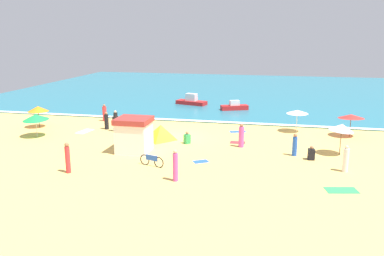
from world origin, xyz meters
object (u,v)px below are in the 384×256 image
small_boat_0 (191,101)px  beachgoer_0 (346,159)px  beachgoer_4 (187,138)px  beachgoer_2 (68,158)px  beachgoer_1 (116,122)px  beachgoer_5 (241,136)px  beach_tent (161,132)px  beachgoer_9 (106,121)px  beach_umbrella_1 (351,116)px  beachgoer_6 (295,145)px  beach_umbrella_3 (342,127)px  small_boat_1 (234,107)px  lifeguard_cabana (134,135)px  beach_umbrella_2 (38,109)px  beach_umbrella_4 (36,117)px  beachgoer_8 (175,166)px  parked_bicycle (152,160)px  beachgoer_3 (116,119)px  beachgoer_7 (311,154)px  beachgoer_10 (105,113)px

small_boat_0 → beachgoer_0: bearing=-55.1°
beachgoer_4 → beachgoer_2: bearing=-124.8°
beachgoer_1 → beachgoer_5: size_ratio=1.03×
beach_tent → beachgoer_5: 6.59m
beach_tent → beachgoer_0: bearing=-20.1°
beachgoer_9 → beach_umbrella_1: bearing=5.4°
beachgoer_2 → beachgoer_6: (13.66, 6.61, -0.18)m
beach_umbrella_3 → small_boat_1: bearing=121.8°
lifeguard_cabana → beach_umbrella_2: lifeguard_cabana is taller
beach_umbrella_4 → beachgoer_8: size_ratio=1.37×
parked_bicycle → small_boat_0: 22.27m
parked_bicycle → beachgoer_6: 10.02m
beach_umbrella_1 → beachgoer_6: 8.00m
parked_bicycle → small_boat_1: small_boat_1 is taller
small_boat_0 → beachgoer_6: bearing=-57.6°
beachgoer_5 → beachgoer_9: 12.66m
lifeguard_cabana → beach_umbrella_1: 17.78m
beach_umbrella_1 → beachgoer_6: bearing=-125.5°
beachgoer_2 → beachgoer_3: bearing=101.3°
beach_umbrella_4 → beachgoer_6: 20.69m
lifeguard_cabana → beachgoer_9: bearing=128.9°
beach_umbrella_3 → beachgoer_7: size_ratio=2.37×
beach_umbrella_1 → small_boat_1: (-10.62, 9.16, -1.26)m
beachgoer_8 → beachgoer_9: (-9.25, 11.04, -0.18)m
beachgoer_7 → beach_tent: bearing=165.9°
beachgoer_10 → beachgoer_3: bearing=-18.0°
beachgoer_7 → small_boat_1: 17.79m
beach_umbrella_1 → beachgoer_8: (-11.49, -13.00, -0.80)m
beach_tent → beachgoer_6: size_ratio=1.44×
beach_umbrella_3 → beachgoer_0: (-0.15, -3.62, -1.20)m
beachgoer_4 → beachgoer_5: size_ratio=0.54×
beachgoer_3 → beachgoer_6: size_ratio=0.51×
parked_bicycle → beachgoer_8: beachgoer_8 is taller
lifeguard_cabana → beachgoer_7: size_ratio=2.57×
lifeguard_cabana → beachgoer_8: (4.39, -5.02, -0.38)m
small_boat_0 → beachgoer_2: bearing=-95.4°
beachgoer_5 → small_boat_0: beachgoer_5 is taller
beach_tent → beachgoer_7: beach_tent is taller
lifeguard_cabana → beachgoer_0: bearing=-4.8°
lifeguard_cabana → small_boat_1: (5.26, 17.13, -0.83)m
beach_umbrella_4 → beachgoer_7: 21.83m
beach_umbrella_1 → small_boat_1: 14.08m
beachgoer_5 → parked_bicycle: bearing=-132.6°
beach_umbrella_2 → beachgoer_3: beach_umbrella_2 is taller
beachgoer_7 → beachgoer_8: size_ratio=0.52×
beachgoer_5 → beachgoer_7: beachgoer_5 is taller
beachgoer_6 → beachgoer_5: bearing=160.4°
beach_umbrella_4 → beachgoer_0: size_ratio=1.53×
beach_umbrella_1 → beachgoer_0: bearing=-100.1°
beach_umbrella_1 → beachgoer_8: beach_umbrella_1 is taller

